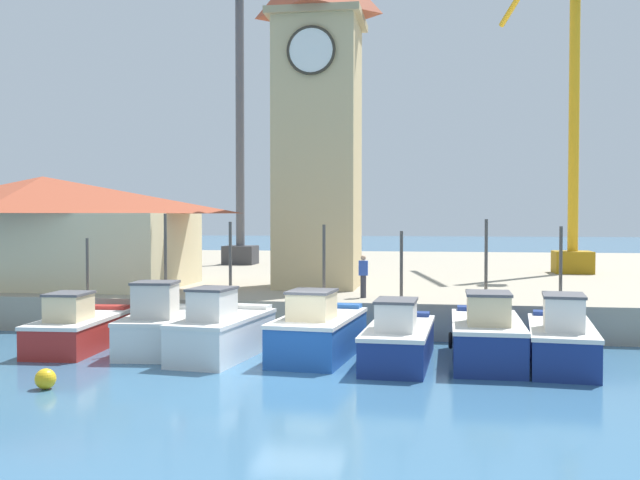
% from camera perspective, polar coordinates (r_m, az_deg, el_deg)
% --- Properties ---
extents(ground_plane, '(300.00, 300.00, 0.00)m').
position_cam_1_polar(ground_plane, '(21.16, -1.64, -10.21)').
color(ground_plane, '#386689').
extents(quay_wharf, '(120.00, 40.00, 1.32)m').
position_cam_1_polar(quay_wharf, '(46.77, 4.20, -2.80)').
color(quay_wharf, '#9E937F').
rests_on(quay_wharf, ground).
extents(fishing_boat_far_left, '(2.19, 5.01, 3.67)m').
position_cam_1_polar(fishing_boat_far_left, '(26.28, -17.85, -6.44)').
color(fishing_boat_far_left, '#AD2823').
rests_on(fishing_boat_far_left, ground).
extents(fishing_boat_left_outer, '(2.49, 4.32, 4.50)m').
position_cam_1_polar(fishing_boat_left_outer, '(24.94, -12.01, -6.56)').
color(fishing_boat_left_outer, silver).
rests_on(fishing_boat_left_outer, ground).
extents(fishing_boat_left_inner, '(2.45, 4.96, 4.24)m').
position_cam_1_polar(fishing_boat_left_inner, '(23.77, -7.44, -6.95)').
color(fishing_boat_left_inner, silver).
rests_on(fishing_boat_left_inner, ground).
extents(fishing_boat_mid_left, '(2.62, 5.17, 4.15)m').
position_cam_1_polar(fishing_boat_mid_left, '(23.59, -0.11, -7.02)').
color(fishing_boat_mid_left, '#2356A8').
rests_on(fishing_boat_mid_left, ground).
extents(fishing_boat_center, '(2.12, 5.32, 3.96)m').
position_cam_1_polar(fishing_boat_center, '(22.78, 6.02, -7.56)').
color(fishing_boat_center, navy).
rests_on(fishing_boat_center, ground).
extents(fishing_boat_mid_right, '(2.20, 5.21, 4.32)m').
position_cam_1_polar(fishing_boat_mid_right, '(23.25, 12.58, -7.19)').
color(fishing_boat_mid_right, navy).
rests_on(fishing_boat_mid_right, ground).
extents(fishing_boat_right_inner, '(2.35, 5.37, 4.11)m').
position_cam_1_polar(fishing_boat_right_inner, '(23.33, 17.91, -7.27)').
color(fishing_boat_right_inner, navy).
rests_on(fishing_boat_right_inner, ground).
extents(clock_tower, '(3.98, 3.98, 16.46)m').
position_cam_1_polar(clock_tower, '(32.90, -0.16, 10.08)').
color(clock_tower, tan).
rests_on(clock_tower, quay_wharf).
extents(warehouse_left, '(13.05, 6.88, 4.88)m').
position_cam_1_polar(warehouse_left, '(35.63, -20.34, 0.73)').
color(warehouse_left, beige).
rests_on(warehouse_left, quay_wharf).
extents(port_crane_near, '(4.48, 9.37, 20.63)m').
position_cam_1_polar(port_crane_near, '(49.10, -5.93, 7.91)').
color(port_crane_near, '#353539').
rests_on(port_crane_near, quay_wharf).
extents(port_crane_far, '(4.44, 9.41, 20.12)m').
position_cam_1_polar(port_crane_far, '(43.43, 18.55, 7.34)').
color(port_crane_far, '#976E11').
rests_on(port_crane_far, quay_wharf).
extents(mooring_buoy, '(0.53, 0.53, 0.53)m').
position_cam_1_polar(mooring_buoy, '(20.59, -20.19, -9.90)').
color(mooring_buoy, gold).
rests_on(mooring_buoy, ground).
extents(dock_worker_near_tower, '(0.34, 0.22, 1.62)m').
position_cam_1_polar(dock_worker_near_tower, '(28.44, 3.32, -2.72)').
color(dock_worker_near_tower, '#33333D').
rests_on(dock_worker_near_tower, quay_wharf).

